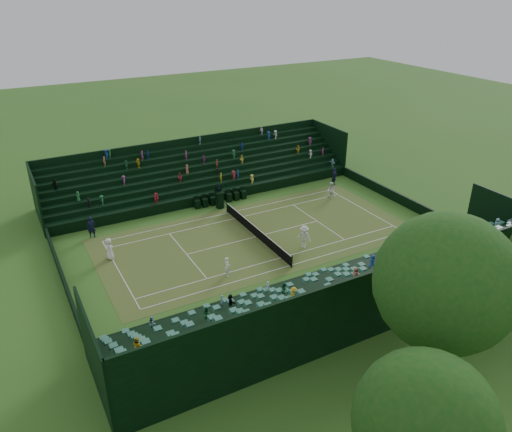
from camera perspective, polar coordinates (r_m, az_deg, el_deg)
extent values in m
plane|color=#346A21|center=(43.17, 0.00, -2.39)|extent=(160.00, 160.00, 0.00)
cube|color=#3F7125|center=(43.16, 0.00, -2.39)|extent=(12.97, 26.77, 0.01)
cube|color=black|center=(51.72, 15.66, 2.13)|extent=(17.17, 0.20, 1.00)
cube|color=black|center=(38.95, -21.15, -6.83)|extent=(17.17, 0.20, 1.00)
cube|color=black|center=(36.70, 6.39, -7.16)|extent=(0.20, 31.77, 1.00)
cube|color=black|center=(49.84, -4.67, 2.15)|extent=(0.20, 31.77, 1.00)
cube|color=black|center=(36.36, 6.84, -7.52)|extent=(0.80, 32.00, 1.00)
cube|color=black|center=(35.71, 7.60, -7.83)|extent=(0.80, 32.00, 1.45)
cube|color=black|center=(35.06, 8.38, -8.14)|extent=(0.80, 32.00, 1.90)
cube|color=black|center=(34.41, 9.20, -8.46)|extent=(0.80, 32.00, 2.35)
cube|color=black|center=(33.78, 10.05, -8.79)|extent=(0.80, 32.00, 2.80)
cube|color=black|center=(33.15, 10.93, -9.14)|extent=(0.80, 32.00, 3.25)
cube|color=black|center=(32.54, 11.85, -9.49)|extent=(0.80, 32.00, 3.70)
cube|color=black|center=(31.93, 12.80, -9.86)|extent=(0.80, 32.00, 4.15)
cube|color=black|center=(31.42, 13.46, -9.74)|extent=(0.20, 32.00, 4.90)
cube|color=black|center=(50.26, -4.91, 2.34)|extent=(0.80, 32.00, 1.00)
cube|color=black|center=(50.85, -5.28, 2.89)|extent=(0.80, 32.00, 1.45)
cube|color=black|center=(51.45, -5.65, 3.42)|extent=(0.80, 32.00, 1.90)
cube|color=black|center=(52.05, -6.01, 3.94)|extent=(0.80, 32.00, 2.35)
cube|color=black|center=(52.66, -6.37, 4.45)|extent=(0.80, 32.00, 2.80)
cube|color=black|center=(53.28, -6.71, 4.94)|extent=(0.80, 32.00, 3.25)
cube|color=black|center=(53.90, -7.05, 5.42)|extent=(0.80, 32.00, 3.70)
cube|color=black|center=(54.53, -7.38, 5.90)|extent=(0.80, 32.00, 4.15)
cube|color=black|center=(54.84, -7.60, 6.42)|extent=(0.20, 32.00, 4.90)
cylinder|color=black|center=(47.57, -3.33, 1.05)|extent=(0.10, 0.10, 1.06)
cylinder|color=black|center=(38.58, 4.13, -5.24)|extent=(0.10, 0.10, 1.06)
cube|color=black|center=(42.95, 0.00, -1.85)|extent=(11.57, 0.02, 0.86)
cube|color=white|center=(42.74, 0.00, -1.29)|extent=(11.57, 0.04, 0.07)
sphere|color=#174D16|center=(20.80, 18.74, -21.36)|extent=(5.42, 5.42, 5.42)
cylinder|color=black|center=(28.75, 19.20, -15.83)|extent=(0.50, 0.50, 3.80)
sphere|color=#174D16|center=(25.77, 20.84, -7.13)|extent=(6.94, 6.94, 6.94)
cube|color=black|center=(48.40, -4.17, 1.79)|extent=(0.61, 0.61, 1.57)
cube|color=black|center=(48.07, -4.20, 2.69)|extent=(0.78, 0.78, 0.09)
cube|color=black|center=(48.21, -4.36, 3.15)|extent=(0.07, 0.78, 0.61)
imported|color=black|center=(47.90, -4.22, 3.19)|extent=(0.36, 0.43, 0.81)
cube|color=black|center=(48.65, -6.73, 1.34)|extent=(0.53, 0.53, 0.84)
cube|color=black|center=(48.67, -6.88, 2.02)|extent=(0.06, 0.53, 0.53)
cube|color=black|center=(48.92, -5.86, 1.53)|extent=(0.53, 0.53, 0.84)
cube|color=black|center=(48.94, -6.01, 2.20)|extent=(0.06, 0.53, 0.53)
cube|color=black|center=(49.21, -5.01, 1.71)|extent=(0.53, 0.53, 0.84)
cube|color=black|center=(49.22, -5.16, 2.38)|extent=(0.06, 0.53, 0.53)
cube|color=black|center=(49.88, -3.12, 2.12)|extent=(0.53, 0.53, 0.84)
cube|color=black|center=(49.89, -3.27, 2.78)|extent=(0.06, 0.53, 0.53)
cube|color=black|center=(50.20, -2.30, 2.29)|extent=(0.53, 0.53, 0.84)
cube|color=black|center=(50.21, -2.44, 2.95)|extent=(0.06, 0.53, 0.53)
cube|color=black|center=(50.52, -1.48, 2.47)|extent=(0.53, 0.53, 0.84)
cube|color=black|center=(50.54, -1.63, 3.12)|extent=(0.06, 0.53, 0.53)
imported|color=white|center=(41.11, -16.42, -3.63)|extent=(0.96, 0.69, 1.82)
imported|color=white|center=(37.44, -3.31, -5.79)|extent=(0.58, 0.39, 1.57)
imported|color=white|center=(50.87, 8.57, 2.90)|extent=(0.91, 0.75, 1.75)
imported|color=white|center=(41.26, 5.51, -2.37)|extent=(1.48, 1.30, 1.98)
imported|color=black|center=(54.37, 8.91, 4.46)|extent=(0.64, 0.79, 1.88)
imported|color=black|center=(44.96, -18.30, -1.23)|extent=(0.68, 0.82, 1.91)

